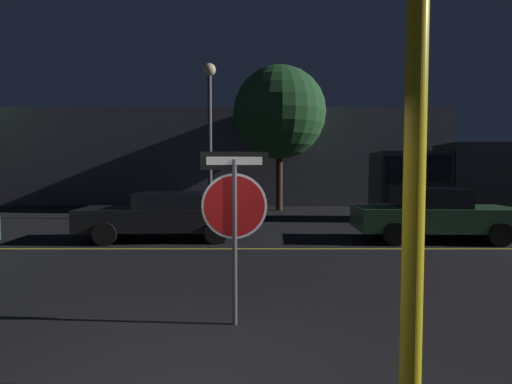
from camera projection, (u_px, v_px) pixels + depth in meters
road_center_stripe at (230, 249)px, 9.71m from camera, size 39.23×0.12×0.01m
stop_sign at (234, 205)px, 4.86m from camera, size 0.82×0.09×2.13m
yellow_pole_right at (414, 189)px, 3.14m from camera, size 0.17×0.17×3.51m
passing_car_2 at (166, 215)px, 11.01m from camera, size 4.73×2.09×1.30m
passing_car_3 at (432, 214)px, 10.89m from camera, size 4.36×2.07×1.43m
delivery_truck at (461, 178)px, 15.34m from camera, size 6.94×2.72×2.93m
street_lamp at (209, 113)px, 15.26m from camera, size 0.49×0.49×5.99m
tree_1 at (279, 113)px, 19.05m from camera, size 4.42×4.42×6.89m
building_backdrop at (194, 158)px, 22.87m from camera, size 28.07×3.37×5.28m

